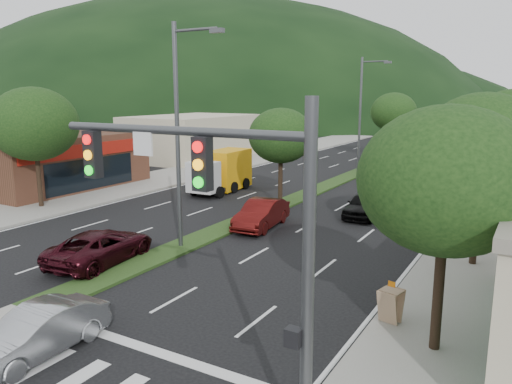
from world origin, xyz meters
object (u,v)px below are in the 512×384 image
Objects in this scene: tree_r_a at (447,181)px; car_queue_d at (422,194)px; a_frame_sign at (391,303)px; car_queue_f at (440,160)px; tree_r_d at (512,120)px; tree_l_a at (34,124)px; car_queue_e at (374,167)px; streetlight_mid at (362,110)px; tree_med_far at (394,112)px; car_queue_c at (261,214)px; tree_r_b at (483,145)px; streetlight_near at (181,127)px; motorhome at (462,153)px; sedan_silver at (37,332)px; box_truck at (223,172)px; car_queue_b at (432,182)px; traffic_signal at (233,220)px; tree_med_near at (281,136)px; car_queue_a at (364,205)px; tree_r_c at (500,137)px; suv_maroon at (101,246)px.

car_queue_d is (-4.33, 18.92, -4.14)m from tree_r_a.
car_queue_d is at bearing 111.57° from a_frame_sign.
car_queue_d is 1.12× the size of car_queue_f.
tree_l_a is at bearing -140.77° from tree_r_d.
car_queue_e is at bearing 120.47° from a_frame_sign.
streetlight_mid is at bearing 61.08° from tree_l_a.
tree_med_far reaches higher than car_queue_c.
a_frame_sign is at bearing -101.99° from tree_r_b.
tree_l_a is 12.87m from streetlight_near.
motorhome is (20.53, 26.52, -3.26)m from tree_l_a.
tree_r_a is 1.63× the size of sedan_silver.
streetlight_near is 14.24m from box_truck.
traffic_signal is at bearing -90.59° from car_queue_b.
tree_med_near is at bearing -90.78° from streetlight_mid.
car_queue_a is (-6.51, -12.08, -4.46)m from tree_r_d.
a_frame_sign reaches higher than car_queue_d.
motorhome is (2.54, 18.59, 1.20)m from car_queue_a.
streetlight_near is at bearing -134.51° from tree_r_c.
tree_r_c reaches higher than car_queue_a.
traffic_signal is at bearing -81.67° from car_queue_a.
box_truck is (-17.81, 0.21, -3.37)m from tree_r_c.
car_queue_e is 0.68× the size of box_truck.
tree_r_d is 6.82m from car_queue_b.
tree_r_d reaches higher than tree_med_far.
car_queue_f is at bearing 75.60° from car_queue_c.
car_queue_a is 5.46m from car_queue_d.
tree_r_d is at bearing -49.40° from tree_med_far.
car_queue_d is (-4.33, 2.92, -4.06)m from tree_r_c.
car_queue_c is 0.91× the size of car_queue_d.
tree_r_b is 0.96× the size of tree_l_a.
a_frame_sign is (5.02, -12.95, 0.05)m from car_queue_a.
motorhome is (9.64, 31.79, 1.21)m from suv_maroon.
sedan_silver reaches higher than car_queue_f.
car_queue_c is at bearing -130.55° from car_queue_a.
tree_r_a is 0.66× the size of streetlight_near.
tree_l_a is 0.72× the size of streetlight_mid.
car_queue_c is at bearing -126.57° from car_queue_d.
streetlight_mid reaches higher than sedan_silver.
box_truck is 22.33m from a_frame_sign.
car_queue_a is at bearing 23.77° from tree_l_a.
streetlight_near is 25.43m from car_queue_e.
tree_r_a is at bearing -20.47° from a_frame_sign.
tree_l_a is 36.00m from car_queue_f.
tree_med_near is (-12.00, -2.00, -0.32)m from tree_r_c.
tree_med_near is at bearing -105.67° from motorhome.
traffic_signal is 38.17m from motorhome.
streetlight_mid reaches higher than tree_r_a.
car_queue_c is (1.29, -20.08, -4.84)m from streetlight_mid.
traffic_signal is 24.82m from car_queue_d.
streetlight_near is at bearing 103.67° from sedan_silver.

